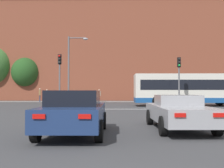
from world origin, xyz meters
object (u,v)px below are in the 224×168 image
object	(u,v)px
pedestrian_walking_west	(99,95)
street_lamp_junction	(72,63)
pedestrian_waiting	(40,94)
traffic_light_near_left	(60,72)
pedestrian_walking_east	(47,94)
bus_crossing_lead	(190,89)
car_roadster_right	(178,112)
traffic_light_near_right	(179,74)
car_saloon_left	(74,112)

from	to	relation	value
pedestrian_walking_west	street_lamp_junction	bearing A→B (deg)	128.50
street_lamp_junction	pedestrian_waiting	bearing A→B (deg)	125.96
traffic_light_near_left	pedestrian_walking_east	size ratio (longest dim) A/B	2.71
pedestrian_waiting	pedestrian_walking_east	world-z (taller)	pedestrian_waiting
pedestrian_walking_east	pedestrian_walking_west	xyz separation A→B (m)	(6.99, -1.59, -0.00)
traffic_light_near_left	street_lamp_junction	world-z (taller)	street_lamp_junction
bus_crossing_lead	pedestrian_walking_west	xyz separation A→B (m)	(-8.95, 9.23, -0.65)
pedestrian_waiting	pedestrian_walking_east	size ratio (longest dim) A/B	1.08
bus_crossing_lead	street_lamp_junction	size ratio (longest dim) A/B	1.48
traffic_light_near_left	car_roadster_right	bearing A→B (deg)	-59.94
traffic_light_near_right	traffic_light_near_left	distance (m)	9.64
pedestrian_walking_east	pedestrian_walking_west	distance (m)	7.16
traffic_light_near_left	pedestrian_walking_west	size ratio (longest dim) A/B	2.72
bus_crossing_lead	car_roadster_right	bearing A→B (deg)	-16.38
pedestrian_waiting	pedestrian_walking_west	distance (m)	7.54
car_roadster_right	street_lamp_junction	world-z (taller)	street_lamp_junction
car_roadster_right	pedestrian_waiting	bearing A→B (deg)	114.30
traffic_light_near_right	pedestrian_walking_west	distance (m)	14.49
car_saloon_left	pedestrian_waiting	bearing A→B (deg)	107.23
car_saloon_left	car_roadster_right	xyz separation A→B (m)	(3.70, 1.28, -0.09)
car_roadster_right	pedestrian_walking_west	distance (m)	25.16
car_roadster_right	traffic_light_near_left	distance (m)	13.73
car_saloon_left	car_roadster_right	distance (m)	3.92
car_saloon_left	pedestrian_waiting	size ratio (longest dim) A/B	2.53
street_lamp_junction	traffic_light_near_left	bearing A→B (deg)	-90.54
traffic_light_near_right	pedestrian_walking_west	world-z (taller)	traffic_light_near_right
pedestrian_waiting	pedestrian_walking_west	bearing A→B (deg)	-100.29
pedestrian_walking_west	pedestrian_walking_east	bearing A→B (deg)	44.21
car_saloon_left	street_lamp_junction	world-z (taller)	street_lamp_junction
pedestrian_waiting	pedestrian_walking_east	xyz separation A→B (m)	(0.55, 1.43, -0.09)
street_lamp_junction	pedestrian_walking_east	bearing A→B (deg)	118.40
traffic_light_near_right	pedestrian_waiting	distance (m)	19.48
bus_crossing_lead	pedestrian_waiting	size ratio (longest dim) A/B	5.94
car_roadster_right	pedestrian_walking_west	size ratio (longest dim) A/B	3.06
traffic_light_near_right	pedestrian_waiting	bearing A→B (deg)	139.53
bus_crossing_lead	traffic_light_near_left	size ratio (longest dim) A/B	2.37
traffic_light_near_left	pedestrian_walking_east	bearing A→B (deg)	107.38
traffic_light_near_right	pedestrian_walking_west	xyz separation A→B (m)	(-7.22, 12.42, -1.87)
pedestrian_walking_west	bus_crossing_lead	bearing A→B (deg)	-168.85
street_lamp_junction	pedestrian_walking_west	xyz separation A→B (m)	(2.34, 6.99, -3.32)
bus_crossing_lead	traffic_light_near_left	xyz separation A→B (m)	(-11.35, -3.82, 1.32)
car_roadster_right	pedestrian_waiting	size ratio (longest dim) A/B	2.82
street_lamp_junction	bus_crossing_lead	bearing A→B (deg)	-11.21
traffic_light_near_right	pedestrian_walking_east	distance (m)	20.04
bus_crossing_lead	traffic_light_near_left	distance (m)	12.05
pedestrian_waiting	car_roadster_right	bearing A→B (deg)	-163.48
car_saloon_left	pedestrian_walking_west	distance (m)	26.06
car_saloon_left	traffic_light_near_right	bearing A→B (deg)	64.20
bus_crossing_lead	pedestrian_walking_east	world-z (taller)	bus_crossing_lead
car_saloon_left	bus_crossing_lead	size ratio (longest dim) A/B	0.43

